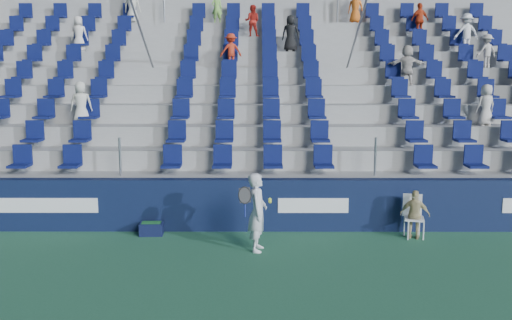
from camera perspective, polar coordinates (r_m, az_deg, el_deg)
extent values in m
plane|color=#2C6645|center=(10.31, -1.18, -11.93)|extent=(70.00, 70.00, 0.00)
cube|color=#0F1939|center=(13.14, -0.87, -4.49)|extent=(24.00, 0.30, 1.20)
cube|color=white|center=(13.99, -21.87, -4.23)|extent=(3.20, 0.02, 0.34)
cube|color=white|center=(13.04, 5.74, -4.55)|extent=(1.60, 0.02, 0.34)
cube|color=#9E9E99|center=(13.70, -0.83, -3.91)|extent=(24.00, 0.85, 1.20)
cube|color=#9E9E99|center=(14.48, -0.77, -2.18)|extent=(24.00, 0.85, 1.70)
cube|color=#9E9E99|center=(15.26, -0.72, -0.62)|extent=(24.00, 0.85, 2.20)
cube|color=#9E9E99|center=(16.06, -0.68, 0.78)|extent=(24.00, 0.85, 2.70)
cube|color=#9E9E99|center=(16.87, -0.64, 2.05)|extent=(24.00, 0.85, 3.20)
cube|color=#9E9E99|center=(17.69, -0.60, 3.20)|extent=(24.00, 0.85, 3.70)
cube|color=#9E9E99|center=(18.51, -0.57, 4.25)|extent=(24.00, 0.85, 4.20)
cube|color=#9E9E99|center=(19.33, -0.54, 5.22)|extent=(24.00, 0.85, 4.70)
cube|color=#9E9E99|center=(20.17, -0.51, 6.10)|extent=(24.00, 0.85, 5.20)
cube|color=#9E9E99|center=(20.82, -0.49, 7.58)|extent=(24.00, 0.50, 6.20)
cube|color=#0C144A|center=(13.51, -0.84, 0.01)|extent=(16.05, 0.50, 0.70)
cube|color=#0C144A|center=(14.28, -0.78, 2.54)|extent=(16.05, 0.50, 0.70)
cube|color=#0C144A|center=(15.08, -0.73, 4.81)|extent=(16.05, 0.50, 0.70)
cube|color=#0C144A|center=(15.90, -0.69, 6.85)|extent=(16.05, 0.50, 0.70)
cube|color=#0C144A|center=(16.73, -0.65, 8.69)|extent=(16.05, 0.50, 0.70)
cube|color=#0C144A|center=(17.59, -0.61, 10.35)|extent=(16.05, 0.50, 0.70)
cube|color=#0C144A|center=(18.45, -0.58, 11.85)|extent=(16.05, 0.50, 0.70)
cube|color=#0C144A|center=(19.33, -0.55, 13.23)|extent=(16.05, 0.50, 0.70)
cube|color=#0C144A|center=(20.21, -0.52, 14.48)|extent=(16.05, 0.50, 0.70)
cylinder|color=gray|center=(17.05, -10.99, 11.22)|extent=(0.06, 7.68, 4.55)
cylinder|color=gray|center=(16.97, 9.73, 11.27)|extent=(0.06, 7.68, 4.55)
imported|color=beige|center=(15.71, -17.10, 5.41)|extent=(0.63, 0.49, 1.15)
imported|color=beige|center=(18.86, 22.06, 10.07)|extent=(0.72, 0.53, 1.00)
imported|color=red|center=(19.29, -0.38, 13.73)|extent=(0.56, 0.46, 1.03)
imported|color=beige|center=(16.17, 22.01, 5.12)|extent=(0.61, 0.48, 1.08)
imported|color=beige|center=(17.23, 14.86, 9.15)|extent=(1.08, 0.38, 1.15)
imported|color=beige|center=(20.64, -12.27, 14.83)|extent=(0.61, 0.43, 1.17)
imported|color=red|center=(20.01, 16.05, 13.31)|extent=(0.69, 0.46, 1.10)
imported|color=#B92F18|center=(17.56, -2.52, 10.87)|extent=(0.74, 0.54, 1.02)
imported|color=silver|center=(19.26, -17.30, 11.94)|extent=(0.54, 0.35, 1.10)
imported|color=#7DBE4C|center=(20.23, -3.93, 14.88)|extent=(0.40, 0.30, 1.00)
imported|color=black|center=(18.44, 3.49, 12.51)|extent=(0.59, 0.41, 1.13)
imported|color=orange|center=(20.46, 9.92, 14.79)|extent=(0.60, 0.49, 1.06)
imported|color=white|center=(19.55, 20.29, 11.86)|extent=(0.78, 0.46, 1.18)
imported|color=silver|center=(11.65, 0.15, -5.24)|extent=(0.44, 0.62, 1.62)
cylinder|color=navy|center=(11.38, -1.11, -5.02)|extent=(0.03, 0.03, 0.28)
torus|color=black|center=(11.31, -1.12, -3.55)|extent=(0.30, 0.17, 0.28)
plane|color=#262626|center=(11.31, -1.12, -3.55)|extent=(0.30, 0.16, 0.29)
sphere|color=#CFE134|center=(11.39, 1.41, -4.19)|extent=(0.07, 0.07, 0.07)
sphere|color=#CFE134|center=(11.44, 1.41, -3.97)|extent=(0.07, 0.07, 0.07)
cube|color=white|center=(13.06, 15.54, -5.67)|extent=(0.49, 0.49, 0.04)
cube|color=white|center=(13.18, 15.36, -4.38)|extent=(0.41, 0.12, 0.51)
cylinder|color=white|center=(12.92, 14.97, -6.85)|extent=(0.03, 0.03, 0.41)
cylinder|color=white|center=(13.01, 16.41, -6.81)|extent=(0.03, 0.03, 0.41)
cylinder|color=white|center=(13.23, 14.60, -6.45)|extent=(0.03, 0.03, 0.41)
cylinder|color=white|center=(13.32, 16.01, -6.41)|extent=(0.03, 0.03, 0.41)
imported|color=tan|center=(12.99, 15.62, -5.27)|extent=(0.69, 0.46, 1.08)
cube|color=#0E1333|center=(13.09, -10.41, -6.78)|extent=(0.53, 0.36, 0.28)
cube|color=#1E662D|center=(13.07, -10.41, -6.50)|extent=(0.43, 0.26, 0.17)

